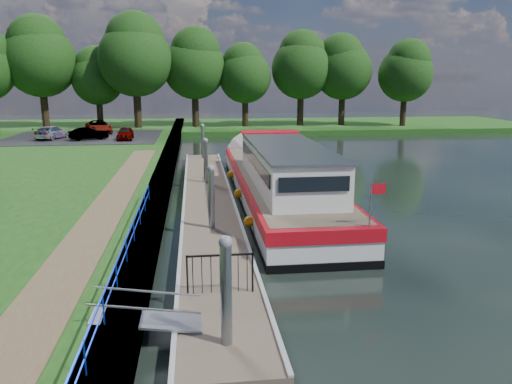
{
  "coord_description": "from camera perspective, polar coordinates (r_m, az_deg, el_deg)",
  "views": [
    {
      "loc": [
        -0.6,
        -10.72,
        6.25
      ],
      "look_at": [
        2.0,
        10.3,
        1.4
      ],
      "focal_mm": 35.0,
      "sensor_mm": 36.0,
      "label": 1
    }
  ],
  "objects": [
    {
      "name": "car_b",
      "position": [
        47.42,
        -18.6,
        6.33
      ],
      "size": [
        3.47,
        2.42,
        1.08
      ],
      "primitive_type": "imported",
      "rotation": [
        0.0,
        0.0,
        2.0
      ],
      "color": "#999999",
      "rests_on": "carpark"
    },
    {
      "name": "gangway",
      "position": [
        12.62,
        -12.35,
        -13.9
      ],
      "size": [
        2.58,
        1.0,
        0.92
      ],
      "color": "#A5A8AD",
      "rests_on": "ground"
    },
    {
      "name": "car_a",
      "position": [
        46.69,
        -14.72,
        6.51
      ],
      "size": [
        1.42,
        3.34,
        1.13
      ],
      "primitive_type": "imported",
      "rotation": [
        0.0,
        0.0,
        0.03
      ],
      "color": "#999999",
      "rests_on": "carpark"
    },
    {
      "name": "blue_fence",
      "position": [
        14.74,
        -15.13,
        -7.14
      ],
      "size": [
        0.04,
        18.04,
        0.72
      ],
      "color": "#0C2DBF",
      "rests_on": "riverbank"
    },
    {
      "name": "bank_edge",
      "position": [
        26.46,
        -11.09,
        -0.15
      ],
      "size": [
        1.1,
        90.0,
        0.78
      ],
      "primitive_type": "cube",
      "color": "#473D2D",
      "rests_on": "ground"
    },
    {
      "name": "gate_panel",
      "position": [
        13.91,
        -4.13,
        -8.66
      ],
      "size": [
        1.85,
        0.05,
        1.15
      ],
      "color": "black",
      "rests_on": "ground"
    },
    {
      "name": "car_d",
      "position": [
        52.72,
        -17.53,
        7.12
      ],
      "size": [
        3.49,
        5.08,
        1.29
      ],
      "primitive_type": "imported",
      "rotation": [
        0.0,
        0.0,
        0.32
      ],
      "color": "#999999",
      "rests_on": "carpark"
    },
    {
      "name": "far_bank",
      "position": [
        64.25,
        4.34,
        7.55
      ],
      "size": [
        60.0,
        18.0,
        0.6
      ],
      "primitive_type": "cube",
      "color": "#1B4814",
      "rests_on": "ground"
    },
    {
      "name": "car_c",
      "position": [
        49.33,
        -22.28,
        6.32
      ],
      "size": [
        2.67,
        4.29,
        1.16
      ],
      "primitive_type": "imported",
      "rotation": [
        0.0,
        0.0,
        2.86
      ],
      "color": "#999999",
      "rests_on": "carpark"
    },
    {
      "name": "horizon_trees",
      "position": [
        59.44,
        -8.27,
        14.41
      ],
      "size": [
        54.38,
        10.03,
        12.87
      ],
      "color": "#332316",
      "rests_on": "ground"
    },
    {
      "name": "footpath",
      "position": [
        19.87,
        -17.82,
        -3.66
      ],
      "size": [
        1.6,
        40.0,
        0.05
      ],
      "primitive_type": "cube",
      "color": "brown",
      "rests_on": "riverbank"
    },
    {
      "name": "carpark",
      "position": [
        50.12,
        -19.08,
        5.96
      ],
      "size": [
        14.0,
        12.0,
        0.06
      ],
      "primitive_type": "cube",
      "color": "black",
      "rests_on": "riverbank"
    },
    {
      "name": "barge",
      "position": [
        26.32,
        2.27,
        1.58
      ],
      "size": [
        4.36,
        21.15,
        4.78
      ],
      "color": "black",
      "rests_on": "ground"
    },
    {
      "name": "pontoon",
      "position": [
        24.49,
        -5.42,
        -1.5
      ],
      "size": [
        2.5,
        30.0,
        0.56
      ],
      "color": "brown",
      "rests_on": "ground"
    },
    {
      "name": "ground",
      "position": [
        12.43,
        -3.49,
        -17.32
      ],
      "size": [
        160.0,
        160.0,
        0.0
      ],
      "primitive_type": "plane",
      "color": "black",
      "rests_on": "ground"
    },
    {
      "name": "mooring_piles",
      "position": [
        24.25,
        -5.48,
        1.01
      ],
      "size": [
        0.3,
        27.3,
        3.55
      ],
      "color": "gray",
      "rests_on": "ground"
    }
  ]
}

